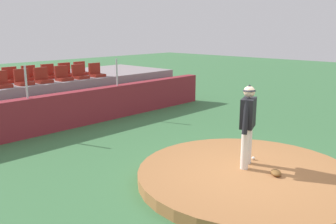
# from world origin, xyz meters

# --- Properties ---
(ground_plane) EXTENTS (60.00, 60.00, 0.00)m
(ground_plane) POSITION_xyz_m (0.00, 0.00, 0.00)
(ground_plane) COLOR #3B7040
(pitchers_mound) EXTENTS (4.54, 4.54, 0.23)m
(pitchers_mound) POSITION_xyz_m (0.00, 0.00, 0.12)
(pitchers_mound) COLOR #A46A3C
(pitchers_mound) RESTS_ON ground_plane
(pitcher) EXTENTS (0.74, 0.41, 1.76)m
(pitcher) POSITION_xyz_m (0.22, 0.17, 1.26)
(pitcher) COLOR silver
(pitcher) RESTS_ON pitchers_mound
(baseball) EXTENTS (0.07, 0.07, 0.07)m
(baseball) POSITION_xyz_m (0.66, 0.24, 0.27)
(baseball) COLOR white
(baseball) RESTS_ON pitchers_mound
(fielding_glove) EXTENTS (0.36, 0.34, 0.11)m
(fielding_glove) POSITION_xyz_m (0.19, -0.55, 0.29)
(fielding_glove) COLOR brown
(fielding_glove) RESTS_ON pitchers_mound
(brick_barrier) EXTENTS (12.05, 0.40, 1.15)m
(brick_barrier) POSITION_xyz_m (0.00, 6.41, 0.57)
(brick_barrier) COLOR maroon
(brick_barrier) RESTS_ON ground_plane
(fence_post_left) EXTENTS (0.06, 0.06, 0.95)m
(fence_post_left) POSITION_xyz_m (-1.51, 6.41, 1.62)
(fence_post_left) COLOR silver
(fence_post_left) RESTS_ON brick_barrier
(fence_post_right) EXTENTS (0.06, 0.06, 0.95)m
(fence_post_right) POSITION_xyz_m (1.82, 6.41, 1.62)
(fence_post_right) COLOR silver
(fence_post_right) RESTS_ON brick_barrier
(bleacher_platform) EXTENTS (10.90, 3.55, 1.37)m
(bleacher_platform) POSITION_xyz_m (0.00, 8.82, 0.68)
(bleacher_platform) COLOR gray
(bleacher_platform) RESTS_ON ground_plane
(stadium_chair_0) EXTENTS (0.48, 0.44, 0.50)m
(stadium_chair_0) POSITION_xyz_m (-1.74, 7.57, 1.52)
(stadium_chair_0) COLOR maroon
(stadium_chair_0) RESTS_ON bleacher_platform
(stadium_chair_1) EXTENTS (0.48, 0.44, 0.50)m
(stadium_chair_1) POSITION_xyz_m (-1.03, 7.60, 1.52)
(stadium_chair_1) COLOR maroon
(stadium_chair_1) RESTS_ON bleacher_platform
(stadium_chair_2) EXTENTS (0.48, 0.44, 0.50)m
(stadium_chair_2) POSITION_xyz_m (-0.38, 7.58, 1.52)
(stadium_chair_2) COLOR maroon
(stadium_chair_2) RESTS_ON bleacher_platform
(stadium_chair_3) EXTENTS (0.48, 0.44, 0.50)m
(stadium_chair_3) POSITION_xyz_m (0.37, 7.57, 1.52)
(stadium_chair_3) COLOR maroon
(stadium_chair_3) RESTS_ON bleacher_platform
(stadium_chair_4) EXTENTS (0.48, 0.44, 0.50)m
(stadium_chair_4) POSITION_xyz_m (1.04, 7.56, 1.52)
(stadium_chair_4) COLOR maroon
(stadium_chair_4) RESTS_ON bleacher_platform
(stadium_chair_5) EXTENTS (0.48, 0.44, 0.50)m
(stadium_chair_5) POSITION_xyz_m (1.77, 7.57, 1.52)
(stadium_chair_5) COLOR maroon
(stadium_chair_5) RESTS_ON bleacher_platform
(stadium_chair_7) EXTENTS (0.48, 0.44, 0.50)m
(stadium_chair_7) POSITION_xyz_m (-1.04, 8.47, 1.52)
(stadium_chair_7) COLOR maroon
(stadium_chair_7) RESTS_ON bleacher_platform
(stadium_chair_8) EXTENTS (0.48, 0.44, 0.50)m
(stadium_chair_8) POSITION_xyz_m (-0.36, 8.49, 1.52)
(stadium_chair_8) COLOR maroon
(stadium_chair_8) RESTS_ON bleacher_platform
(stadium_chair_9) EXTENTS (0.48, 0.44, 0.50)m
(stadium_chair_9) POSITION_xyz_m (0.35, 8.47, 1.52)
(stadium_chair_9) COLOR maroon
(stadium_chair_9) RESTS_ON bleacher_platform
(stadium_chair_10) EXTENTS (0.48, 0.44, 0.50)m
(stadium_chair_10) POSITION_xyz_m (1.04, 8.47, 1.52)
(stadium_chair_10) COLOR maroon
(stadium_chair_10) RESTS_ON bleacher_platform
(stadium_chair_11) EXTENTS (0.48, 0.44, 0.50)m
(stadium_chair_11) POSITION_xyz_m (1.72, 8.49, 1.52)
(stadium_chair_11) COLOR maroon
(stadium_chair_11) RESTS_ON bleacher_platform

